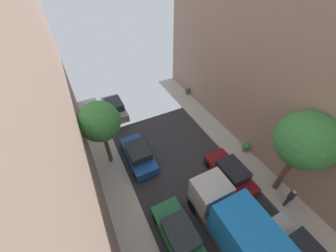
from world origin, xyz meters
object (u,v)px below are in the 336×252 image
Objects in this scene: parked_car_left_5 at (115,108)px; potted_plant_3 at (187,91)px; parked_car_left_3 at (179,235)px; street_tree_1 at (306,141)px; parked_car_left_4 at (138,155)px; street_tree_2 at (100,122)px; potted_plant_2 at (246,147)px; parked_car_right_2 at (231,173)px; delivery_truck at (239,232)px; pedestrian at (290,197)px.

parked_car_left_5 is 5.13× the size of potted_plant_3.
parked_car_left_5 is (0.00, 13.54, 0.00)m from parked_car_left_3.
parked_car_left_5 is at bearing 119.83° from street_tree_1.
parked_car_left_3 is 6.68m from parked_car_left_4.
potted_plant_2 is at bearing -21.74° from street_tree_2.
street_tree_2 is (-2.04, -5.91, 3.52)m from parked_car_left_5.
parked_car_left_4 and parked_car_right_2 have the same top height.
delivery_truck is at bearing -137.62° from potted_plant_2.
parked_car_left_4 is at bearing -25.18° from street_tree_2.
parked_car_left_4 is at bearing 159.13° from potted_plant_2.
potted_plant_3 is (8.42, -0.36, -0.14)m from parked_car_left_5.
street_tree_1 is 12.60m from street_tree_2.
street_tree_1 is (0.44, 1.23, 3.93)m from pedestrian.
pedestrian reaches higher than parked_car_left_3.
parked_car_left_4 is at bearing 108.05° from delivery_truck.
potted_plant_2 is at bearing 79.52° from pedestrian.
street_tree_2 is 6.51× the size of potted_plant_2.
parked_car_left_4 is 6.87m from parked_car_left_5.
pedestrian is at bearing -10.49° from parked_car_left_3.
parked_car_right_2 reaches higher than potted_plant_2.
parked_car_left_4 is 8.78m from delivery_truck.
parked_car_right_2 is at bearing 52.91° from delivery_truck.
parked_car_right_2 is (5.40, -11.58, 0.00)m from parked_car_left_5.
parked_car_left_4 is 4.18m from street_tree_2.
parked_car_left_3 is 4.93× the size of potted_plant_2.
street_tree_1 is 1.19× the size of street_tree_2.
parked_car_left_3 and parked_car_right_2 have the same top height.
delivery_truck is 4.77m from pedestrian.
pedestrian reaches higher than potted_plant_3.
parked_car_left_5 is at bearing 90.00° from parked_car_left_3.
parked_car_right_2 is 0.64× the size of street_tree_1.
parked_car_left_4 is 10.64m from potted_plant_3.
delivery_truck is (2.70, -15.16, 1.07)m from parked_car_left_5.
pedestrian reaches higher than parked_car_right_2.
parked_car_right_2 reaches higher than potted_plant_3.
parked_car_left_4 is 7.17m from parked_car_right_2.
street_tree_2 reaches higher than potted_plant_2.
street_tree_1 is at bearing 70.38° from pedestrian.
pedestrian is at bearing -109.62° from street_tree_1.
parked_car_right_2 is 0.64× the size of delivery_truck.
parked_car_left_5 is 13.03m from potted_plant_2.
parked_car_right_2 is 5.36m from street_tree_1.
delivery_truck reaches higher than pedestrian.
street_tree_2 is at bearing -152.06° from potted_plant_3.
parked_car_left_5 is 7.18m from street_tree_2.
parked_car_left_5 is at bearing 177.55° from potted_plant_3.
pedestrian is at bearing -63.59° from parked_car_left_5.
parked_car_left_5 is (0.00, 6.87, 0.00)m from parked_car_left_4.
street_tree_1 is (7.85, -13.68, 4.28)m from parked_car_left_5.
street_tree_2 is at bearing 117.15° from delivery_truck.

